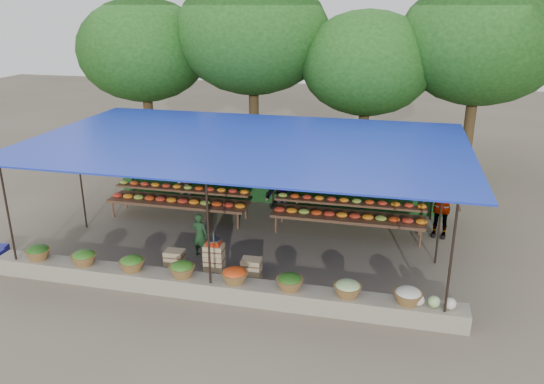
# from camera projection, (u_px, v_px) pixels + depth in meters

# --- Properties ---
(ground) EXTENTS (60.00, 60.00, 0.00)m
(ground) POSITION_uv_depth(u_px,v_px,m) (248.00, 244.00, 14.12)
(ground) COLOR brown
(ground) RESTS_ON ground
(stone_curb) EXTENTS (10.60, 0.55, 0.40)m
(stone_curb) POSITION_uv_depth(u_px,v_px,m) (213.00, 288.00, 11.53)
(stone_curb) COLOR gray
(stone_curb) RESTS_ON ground
(stall_canopy) EXTENTS (10.80, 6.60, 2.82)m
(stall_canopy) POSITION_uv_depth(u_px,v_px,m) (247.00, 146.00, 13.29)
(stall_canopy) COLOR black
(stall_canopy) RESTS_ON ground
(produce_baskets) EXTENTS (8.98, 0.58, 0.34)m
(produce_baskets) POSITION_uv_depth(u_px,v_px,m) (208.00, 272.00, 11.43)
(produce_baskets) COLOR brown
(produce_baskets) RESTS_ON stone_curb
(netting_backdrop) EXTENTS (10.60, 0.06, 2.50)m
(netting_backdrop) POSITION_uv_depth(u_px,v_px,m) (275.00, 166.00, 16.59)
(netting_backdrop) COLOR #1A491A
(netting_backdrop) RESTS_ON ground
(tree_row) EXTENTS (16.51, 5.50, 7.12)m
(tree_row) POSITION_uv_depth(u_px,v_px,m) (309.00, 45.00, 18.01)
(tree_row) COLOR #342312
(tree_row) RESTS_ON ground
(fruit_table_left) EXTENTS (4.21, 0.95, 0.93)m
(fruit_table_left) POSITION_uv_depth(u_px,v_px,m) (179.00, 198.00, 15.70)
(fruit_table_left) COLOR #4A331D
(fruit_table_left) RESTS_ON ground
(fruit_table_right) EXTENTS (4.21, 0.95, 0.93)m
(fruit_table_right) POSITION_uv_depth(u_px,v_px,m) (348.00, 212.00, 14.60)
(fruit_table_right) COLOR #4A331D
(fruit_table_right) RESTS_ON ground
(crate_counter) EXTENTS (2.36, 0.36, 0.77)m
(crate_counter) POSITION_uv_depth(u_px,v_px,m) (213.00, 263.00, 12.42)
(crate_counter) COLOR #A0815B
(crate_counter) RESTS_ON ground
(weighing_scale) EXTENTS (0.32, 0.32, 0.34)m
(weighing_scale) POSITION_uv_depth(u_px,v_px,m) (214.00, 242.00, 12.23)
(weighing_scale) COLOR #B32A0E
(weighing_scale) RESTS_ON crate_counter
(vendor_seated) EXTENTS (0.45, 0.33, 1.14)m
(vendor_seated) POSITION_uv_depth(u_px,v_px,m) (200.00, 235.00, 13.28)
(vendor_seated) COLOR #1B3B1D
(vendor_seated) RESTS_ON ground
(customer_left) EXTENTS (0.87, 0.76, 1.51)m
(customer_left) POSITION_uv_depth(u_px,v_px,m) (187.00, 184.00, 16.49)
(customer_left) COLOR slate
(customer_left) RESTS_ON ground
(customer_mid) EXTENTS (0.97, 0.56, 1.50)m
(customer_mid) POSITION_uv_depth(u_px,v_px,m) (282.00, 193.00, 15.65)
(customer_mid) COLOR slate
(customer_mid) RESTS_ON ground
(customer_right) EXTENTS (1.07, 0.58, 1.73)m
(customer_right) POSITION_uv_depth(u_px,v_px,m) (441.00, 207.00, 14.30)
(customer_right) COLOR slate
(customer_right) RESTS_ON ground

